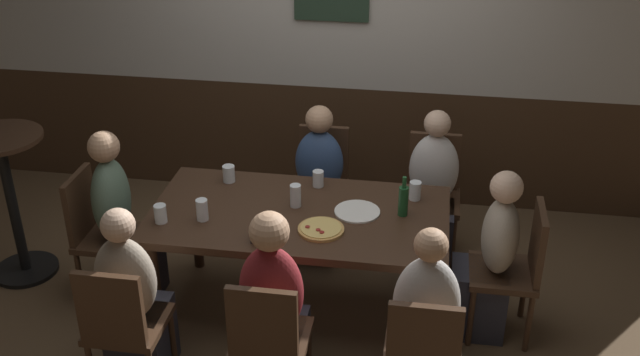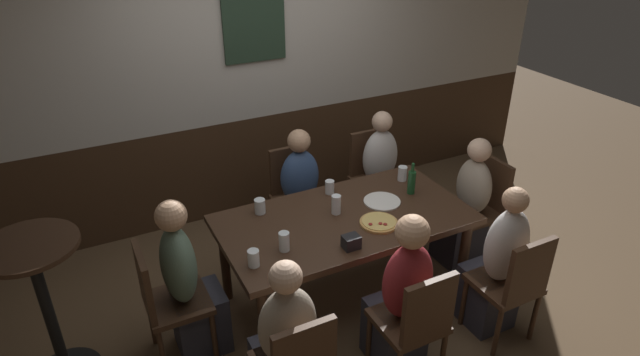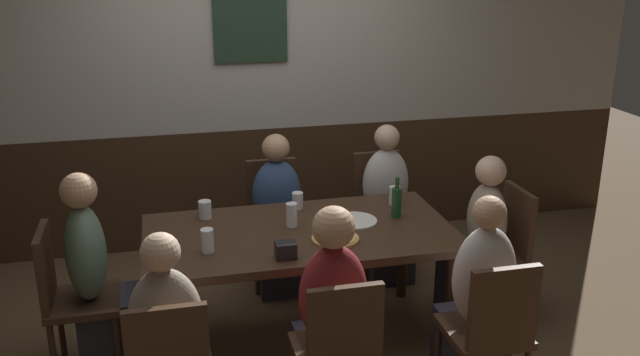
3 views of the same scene
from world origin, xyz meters
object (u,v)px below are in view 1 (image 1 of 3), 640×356
Objects in this scene: person_mid_far at (318,194)px; beer_glass_tall at (318,180)px; chair_right_near at (423,355)px; chair_mid_near at (268,339)px; person_right_near at (424,336)px; pizza at (321,229)px; beer_glass_half at (415,192)px; pint_glass_amber at (229,175)px; condiment_caddy at (261,234)px; tumbler_water at (202,211)px; chair_head_west at (99,229)px; person_head_east at (488,267)px; plate_white_large at (357,212)px; person_mid_near at (274,318)px; person_head_west at (122,230)px; chair_mid_far at (322,180)px; chair_head_east at (516,265)px; pint_glass_stout at (296,197)px; chair_left_near at (122,323)px; side_bar_table at (10,195)px; person_left_near at (134,308)px; person_right_far at (431,202)px; beer_bottle_green at (403,200)px; dining_table at (299,223)px; chair_right_far at (432,189)px; tumbler_short at (161,215)px.

person_mid_far is 0.49m from beer_glass_tall.
chair_right_near is 8.25× the size of beer_glass_tall.
chair_mid_near is 0.76× the size of person_right_near.
beer_glass_half is (0.52, 0.47, 0.04)m from pizza.
condiment_caddy is at bearing -60.96° from pint_glass_amber.
beer_glass_tall is at bearing 40.86° from tumbler_water.
chair_head_west is 2.48m from person_head_east.
plate_white_large is at bearing 69.75° from chair_mid_near.
person_head_east is 0.94× the size of person_mid_near.
pizza is (1.33, -0.19, 0.25)m from person_head_west.
person_mid_near is at bearing 90.00° from chair_mid_near.
pizza is at bearing -79.08° from beer_glass_tall.
person_mid_far reaches higher than tumbler_water.
chair_mid_near reaches higher than beer_glass_tall.
condiment_caddy reaches higher than plate_white_large.
pizza is at bearing 131.82° from chair_right_near.
beer_glass_half is at bearing -41.78° from chair_mid_far.
chair_mid_far reaches higher than beer_glass_half.
chair_head_east is 6.06× the size of pint_glass_stout.
chair_left_near reaches higher than pint_glass_amber.
person_mid_far reaches higher than person_head_east.
person_mid_far is 1.07× the size of side_bar_table.
person_left_near is 1.01× the size of person_head_east.
pizza is at bearing 29.37° from person_left_near.
plate_white_large is 0.27× the size of side_bar_table.
person_head_east is 3.16m from side_bar_table.
person_mid_far is 10.14× the size of pint_glass_amber.
person_mid_near reaches higher than beer_glass_half.
chair_head_east is 0.77× the size of person_right_far.
condiment_caddy is at bearing -151.55° from beer_bottle_green.
chair_head_west is 2.65m from chair_head_east.
person_mid_near is (1.32, -0.73, 0.01)m from chair_head_west.
pint_glass_amber reaches higher than condiment_caddy.
chair_head_east is (1.32, 0.00, -0.17)m from dining_table.
chair_mid_far is 7.94× the size of pint_glass_amber.
chair_head_west is 1.00× the size of chair_right_far.
person_head_east is 10.03× the size of pint_glass_amber.
chair_right_far is at bearing 11.56° from person_mid_far.
person_left_near is at bearing 174.16° from chair_right_near.
person_head_west is 1.82m from beer_bottle_green.
person_right_far reaches higher than chair_mid_near.
chair_mid_near is at bearing -52.56° from tumbler_water.
chair_head_east reaches higher than tumbler_water.
beer_glass_tall is (1.38, 0.36, 0.29)m from chair_head_west.
tumbler_water is 0.25m from tumbler_short.
person_right_far reaches higher than person_left_near.
condiment_caddy is (-0.95, 0.55, 0.29)m from chair_right_near.
dining_table is 1.33m from chair_head_east.
person_right_far is at bearing 116.22° from person_head_east.
person_head_west reaches higher than chair_head_west.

